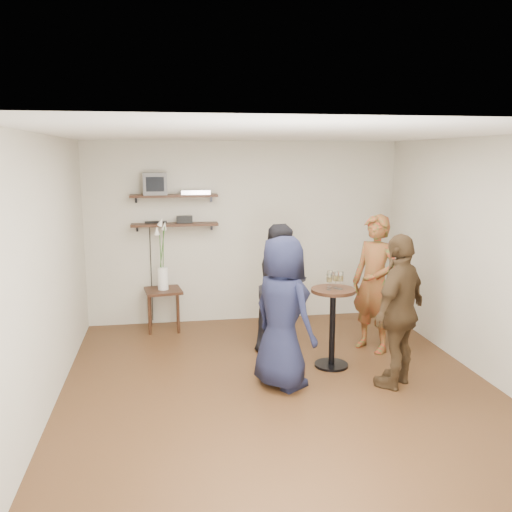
{
  "coord_description": "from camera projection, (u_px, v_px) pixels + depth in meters",
  "views": [
    {
      "loc": [
        -1.13,
        -5.2,
        2.4
      ],
      "look_at": [
        -0.19,
        0.4,
        1.34
      ],
      "focal_mm": 38.0,
      "sensor_mm": 36.0,
      "label": 1
    }
  ],
  "objects": [
    {
      "name": "room",
      "position": [
        281.0,
        267.0,
        5.42
      ],
      "size": [
        4.58,
        5.08,
        2.68
      ],
      "color": "#442A16",
      "rests_on": "ground"
    },
    {
      "name": "person_navy",
      "position": [
        283.0,
        313.0,
        5.58
      ],
      "size": [
        0.85,
        0.93,
        1.6
      ],
      "primitive_type": "imported",
      "rotation": [
        0.0,
        0.0,
        2.14
      ],
      "color": "#161932",
      "rests_on": "room"
    },
    {
      "name": "vase_lilies",
      "position": [
        162.0,
        267.0,
        7.41
      ],
      "size": [
        0.2,
        0.2,
        1.01
      ],
      "rotation": [
        0.0,
        0.0,
        0.13
      ],
      "color": "white",
      "rests_on": "side_table"
    },
    {
      "name": "wine_glass_bl",
      "position": [
        330.0,
        276.0,
        6.13
      ],
      "size": [
        0.06,
        0.06,
        0.19
      ],
      "color": "silver",
      "rests_on": "drinks_table"
    },
    {
      "name": "shelf_upper",
      "position": [
        174.0,
        196.0,
        7.46
      ],
      "size": [
        1.2,
        0.25,
        0.04
      ],
      "primitive_type": "cube",
      "color": "black",
      "rests_on": "room"
    },
    {
      "name": "shelf_lower",
      "position": [
        175.0,
        225.0,
        7.54
      ],
      "size": [
        1.2,
        0.25,
        0.04
      ],
      "primitive_type": "cube",
      "color": "black",
      "rests_on": "room"
    },
    {
      "name": "wine_glass_fr",
      "position": [
        340.0,
        277.0,
        6.05
      ],
      "size": [
        0.07,
        0.07,
        0.2
      ],
      "color": "silver",
      "rests_on": "drinks_table"
    },
    {
      "name": "person_brown",
      "position": [
        399.0,
        311.0,
        5.6
      ],
      "size": [
        0.98,
        0.92,
        1.62
      ],
      "primitive_type": "imported",
      "rotation": [
        0.0,
        0.0,
        3.85
      ],
      "color": "#422F1C",
      "rests_on": "room"
    },
    {
      "name": "power_strip",
      "position": [
        156.0,
        222.0,
        7.53
      ],
      "size": [
        0.3,
        0.05,
        0.03
      ],
      "primitive_type": "cube",
      "color": "black",
      "rests_on": "shelf_lower"
    },
    {
      "name": "drinks_table",
      "position": [
        333.0,
        317.0,
        6.15
      ],
      "size": [
        0.5,
        0.5,
        0.92
      ],
      "color": "black",
      "rests_on": "room"
    },
    {
      "name": "radio",
      "position": [
        184.0,
        220.0,
        7.54
      ],
      "size": [
        0.22,
        0.1,
        0.1
      ],
      "primitive_type": "cube",
      "color": "black",
      "rests_on": "shelf_lower"
    },
    {
      "name": "person_dark",
      "position": [
        282.0,
        287.0,
        6.7
      ],
      "size": [
        0.97,
        0.92,
        1.58
      ],
      "primitive_type": "imported",
      "rotation": [
        0.0,
        0.0,
        0.57
      ],
      "color": "black",
      "rests_on": "room"
    },
    {
      "name": "dvd_deck",
      "position": [
        195.0,
        192.0,
        7.5
      ],
      "size": [
        0.4,
        0.24,
        0.06
      ],
      "primitive_type": "cube",
      "color": "silver",
      "rests_on": "shelf_upper"
    },
    {
      "name": "wine_glass_br",
      "position": [
        336.0,
        277.0,
        6.09
      ],
      "size": [
        0.06,
        0.06,
        0.19
      ],
      "color": "silver",
      "rests_on": "drinks_table"
    },
    {
      "name": "wine_glass_fl",
      "position": [
        329.0,
        278.0,
        6.03
      ],
      "size": [
        0.06,
        0.06,
        0.19
      ],
      "color": "silver",
      "rests_on": "drinks_table"
    },
    {
      "name": "side_table",
      "position": [
        163.0,
        296.0,
        7.49
      ],
      "size": [
        0.54,
        0.54,
        0.58
      ],
      "rotation": [
        0.0,
        0.0,
        0.13
      ],
      "color": "black",
      "rests_on": "room"
    },
    {
      "name": "crt_monitor",
      "position": [
        155.0,
        184.0,
        7.39
      ],
      "size": [
        0.32,
        0.3,
        0.3
      ],
      "primitive_type": "cube",
      "color": "#59595B",
      "rests_on": "shelf_upper"
    },
    {
      "name": "person_plaid",
      "position": [
        375.0,
        284.0,
        6.64
      ],
      "size": [
        0.68,
        0.74,
        1.7
      ],
      "primitive_type": "imported",
      "rotation": [
        0.0,
        0.0,
        -0.99
      ],
      "color": "red",
      "rests_on": "room"
    }
  ]
}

